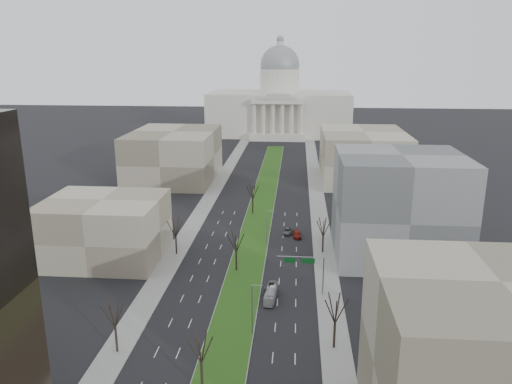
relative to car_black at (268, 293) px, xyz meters
The scene contains 24 objects.
ground 51.56m from the car_black, 96.14° to the left, with size 600.00×600.00×0.00m, color black.
median 50.55m from the car_black, 96.26° to the left, with size 8.00×222.03×0.20m.
sidewalk_left 34.92m from the car_black, 131.24° to the left, with size 5.00×330.00×0.15m, color gray.
sidewalk_right 28.87m from the car_black, 65.46° to the left, with size 5.00×330.00×0.15m, color gray.
capitol 201.52m from the car_black, 91.57° to the left, with size 80.00×46.00×55.00m.
building_beige_left 42.27m from the car_black, 157.12° to the left, with size 26.00×22.00×14.00m, color gray.
building_tan_right 47.02m from the car_black, 53.20° to the right, with size 26.00×24.00×22.00m, color gray.
building_grey_right 38.46m from the car_black, 39.23° to the left, with size 28.00×26.00×24.00m, color slate.
building_far_left 100.19m from the car_black, 113.94° to the left, with size 30.00×40.00×18.00m, color gray.
building_far_right 101.01m from the car_black, 72.97° to the left, with size 30.00×40.00×18.00m, color gray.
tree_left_mid 31.39m from the car_black, 137.60° to the right, with size 5.40×5.40×9.72m.
tree_left_far 30.40m from the car_black, 139.71° to the left, with size 5.28×5.28×9.50m.
tree_right_mid 21.41m from the car_black, 55.09° to the right, with size 5.52×5.52×9.94m.
tree_right_far 26.67m from the car_black, 63.32° to the left, with size 5.04×5.04×9.07m.
tree_median_a 30.37m from the car_black, 104.65° to the right, with size 5.40×5.40×9.72m.
tree_median_b 14.92m from the car_black, 123.73° to the left, with size 5.40×5.40×9.72m.
tree_median_c 52.18m from the car_black, 98.34° to the left, with size 5.40×5.40×9.72m.
streetlamp_median_b 14.45m from the car_black, 97.27° to the right, with size 1.90×0.20×9.16m.
streetlamp_median_c 26.63m from the car_black, 93.82° to the left, with size 1.90×0.20×9.16m.
mast_arm_signs 9.71m from the car_black, ahead, with size 9.12×0.24×8.09m.
car_black is the anchor object (origin of this frame).
car_red 33.58m from the car_black, 80.42° to the left, with size 2.00×4.92×1.43m, color maroon.
car_grey_far 35.62m from the car_black, 85.05° to the left, with size 2.16×4.68×1.30m, color #4E5156.
box_van 1.24m from the car_black, 54.62° to the right, with size 1.87×7.98×2.22m, color silver.
Camera 1 is at (10.53, -19.39, 45.93)m, focal length 35.00 mm.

